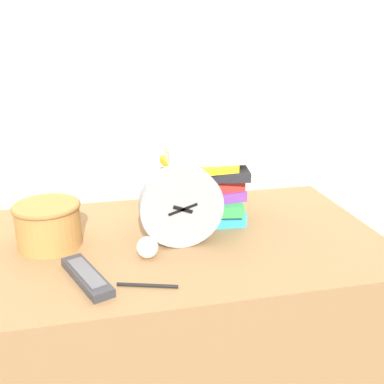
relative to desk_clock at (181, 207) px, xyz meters
name	(u,v)px	position (x,y,z in m)	size (l,w,h in m)	color
wall_back	(142,46)	(-0.04, 0.43, 0.38)	(6.00, 0.04, 2.40)	silver
desk	(168,346)	(-0.04, 0.04, -0.47)	(1.18, 0.65, 0.71)	olive
desk_clock	(181,207)	(0.00, 0.00, 0.00)	(0.22, 0.05, 0.22)	#99999E
book_stack	(203,185)	(0.09, 0.15, 0.00)	(0.26, 0.20, 0.23)	#2D9ED1
basket	(48,223)	(-0.34, 0.08, -0.05)	(0.17, 0.17, 0.12)	#B27A3D
tv_remote	(87,276)	(-0.25, -0.13, -0.10)	(0.12, 0.20, 0.02)	#333338
crumpled_paper_ball	(147,247)	(-0.10, -0.05, -0.08)	(0.05, 0.05, 0.05)	white
pen	(147,285)	(-0.12, -0.19, -0.11)	(0.13, 0.05, 0.01)	black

